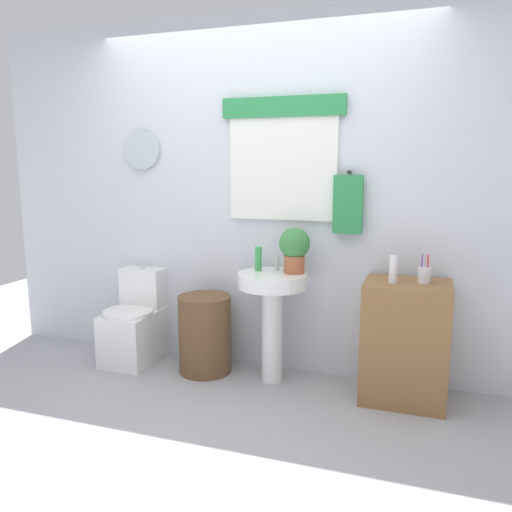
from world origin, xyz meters
name	(u,v)px	position (x,y,z in m)	size (l,w,h in m)	color
ground_plane	(198,433)	(0.00, 0.00, 0.00)	(8.00, 8.00, 0.00)	#A3A3A8
back_wall	(261,196)	(0.00, 1.15, 1.31)	(4.40, 0.18, 2.60)	silver
toilet	(135,326)	(-0.96, 0.88, 0.28)	(0.38, 0.51, 0.74)	white
laundry_hamper	(205,334)	(-0.34, 0.85, 0.29)	(0.39, 0.39, 0.58)	brown
pedestal_sink	(272,302)	(0.18, 0.85, 0.58)	(0.49, 0.49, 0.79)	white
faucet	(277,263)	(0.18, 0.97, 0.84)	(0.03, 0.03, 0.10)	silver
wooden_cabinet	(405,342)	(1.09, 0.85, 0.40)	(0.54, 0.44, 0.79)	olive
soap_bottle	(258,259)	(0.06, 0.90, 0.88)	(0.05, 0.05, 0.18)	green
potted_plant	(294,247)	(0.32, 0.91, 0.97)	(0.21, 0.21, 0.32)	#AD5B38
lotion_bottle	(393,269)	(1.00, 0.81, 0.88)	(0.05, 0.05, 0.17)	white
toothbrush_cup	(424,275)	(1.19, 0.87, 0.85)	(0.08, 0.08, 0.19)	silver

